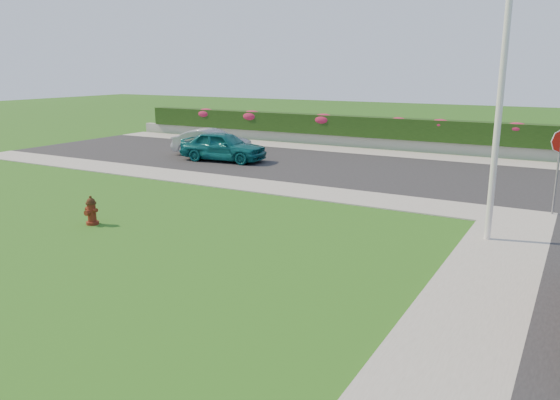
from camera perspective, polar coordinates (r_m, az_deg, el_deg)
The scene contains 18 objects.
ground at distance 12.42m, azimuth -16.32°, elevation -7.27°, with size 120.00×120.00×0.00m, color black.
street_far at distance 26.15m, azimuth -2.13°, elevation 4.20°, with size 26.00×8.00×0.04m, color black.
sidewalk_far at distance 22.73m, azimuth -10.89°, elevation 2.52°, with size 24.00×2.00×0.04m, color gray.
curb_corner at distance 17.60m, azimuth 23.62°, elevation -1.65°, with size 2.00×2.00×0.04m, color gray.
sidewalk_beyond at distance 28.93m, azimuth 9.92°, elevation 4.93°, with size 34.00×2.00×0.04m, color gray.
retaining_wall at distance 30.30m, azimuth 10.90°, elevation 5.81°, with size 34.00×0.40×0.60m, color gray.
hedge at distance 30.29m, azimuth 11.03°, elevation 7.42°, with size 32.00×0.90×1.10m, color black.
fire_hydrant at distance 16.26m, azimuth -19.11°, elevation -1.10°, with size 0.42×0.39×0.82m.
sedan_teal at distance 25.82m, azimuth -5.96°, elevation 5.62°, with size 1.64×4.09×1.39m, color #0B5255.
sedan_silver at distance 27.57m, azimuth -7.12°, elevation 6.00°, with size 1.37×3.92×1.29m, color #929598.
utility_pole at distance 14.45m, azimuth 21.89°, elevation 8.33°, with size 0.16×0.16×6.44m, color silver.
stop_sign at distance 17.98m, azimuth 27.19°, elevation 4.51°, with size 0.51×0.51×2.59m.
flower_clump_a at distance 35.78m, azimuth -7.72°, elevation 8.93°, with size 1.33×0.86×0.67m, color #AC1D3F.
flower_clump_b at distance 33.82m, azimuth -2.95°, elevation 8.75°, with size 1.40×0.90×0.70m, color #AC1D3F.
flower_clump_c at distance 31.52m, azimuth 4.59°, elevation 8.38°, with size 1.35×0.87×0.68m, color #AC1D3F.
flower_clump_d at distance 29.95m, azimuth 12.28°, elevation 7.95°, with size 1.06×0.68×0.53m, color #AC1D3F.
flower_clump_e at distance 29.39m, azimuth 16.40°, elevation 7.58°, with size 1.12×0.72×0.56m, color #AC1D3F.
flower_clump_f at distance 28.79m, azimuth 23.50°, elevation 6.88°, with size 1.15×0.74×0.58m, color #AC1D3F.
Camera 1 is at (8.46, -8.00, 4.33)m, focal length 35.00 mm.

